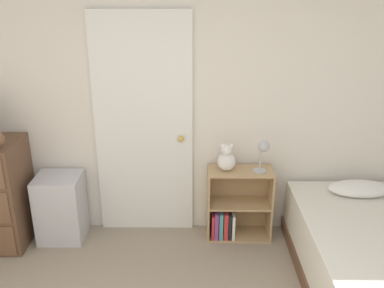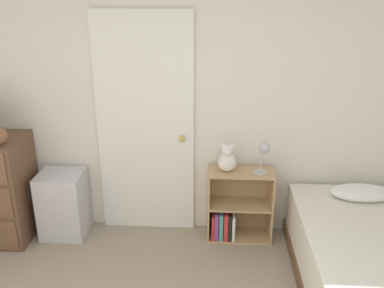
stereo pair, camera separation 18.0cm
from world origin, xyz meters
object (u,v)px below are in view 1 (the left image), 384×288
Objects in this scene: desk_lamp at (263,150)px; teddy_bear at (227,159)px; storage_bin at (61,207)px; bookshelf at (234,209)px.

teddy_bear is at bearing 172.47° from desk_lamp.
desk_lamp is at bearing 0.02° from storage_bin.
desk_lamp is (0.23, -0.05, 0.62)m from bookshelf.
bookshelf is 0.67m from desk_lamp.
bookshelf is at bearing 168.82° from desk_lamp.
teddy_bear is 0.84× the size of desk_lamp.
bookshelf is at bearing 1.66° from storage_bin.
bookshelf reaches higher than storage_bin.
desk_lamp is at bearing -7.53° from teddy_bear.
teddy_bear is (-0.08, -0.00, 0.52)m from bookshelf.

